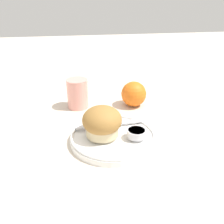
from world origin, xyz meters
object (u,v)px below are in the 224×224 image
Objects in this scene: muffin at (102,122)px; butter_knife at (109,124)px; juice_glass at (78,94)px; orange_fruit at (134,94)px.

muffin reaches higher than butter_knife.
juice_glass reaches higher than butter_knife.
muffin is 0.06m from butter_knife.
juice_glass is at bearing 174.90° from orange_fruit.
muffin reaches higher than juice_glass.
muffin is 1.19× the size of orange_fruit.
juice_glass is (-0.05, 0.21, -0.01)m from muffin.
muffin is at bearing -122.39° from orange_fruit.
butter_knife is at bearing 62.24° from muffin.
muffin is 0.54× the size of butter_knife.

